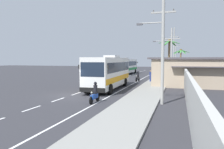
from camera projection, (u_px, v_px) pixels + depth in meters
name	position (u px, v px, depth m)	size (l,w,h in m)	color
ground_plane	(71.00, 95.00, 21.08)	(160.00, 160.00, 0.00)	#303035
sidewalk_kerb	(154.00, 85.00, 28.60)	(3.20, 90.00, 0.14)	gray
lane_markings	(128.00, 81.00, 34.12)	(3.84, 71.00, 0.01)	white
boundary_wall	(184.00, 75.00, 31.22)	(0.24, 60.00, 2.39)	#B2B2AD
coach_bus_foreground	(109.00, 71.00, 25.46)	(3.11, 10.71, 3.94)	silver
coach_bus_far_lane	(126.00, 66.00, 50.37)	(3.16, 11.88, 3.74)	white
motorcycle_beside_bus	(95.00, 94.00, 17.55)	(0.56, 1.96, 1.67)	black
motorcycle_trailing	(138.00, 77.00, 34.05)	(0.56, 1.96, 1.60)	black
pedestrian_near_kerb	(161.00, 78.00, 29.38)	(0.36, 0.36, 1.54)	beige
pedestrian_midwalk	(151.00, 76.00, 32.67)	(0.36, 0.36, 1.67)	navy
utility_pole_nearest	(162.00, 45.00, 16.60)	(2.94, 0.24, 8.71)	#9E9E99
utility_pole_mid	(171.00, 53.00, 32.43)	(3.96, 0.24, 8.06)	#9E9E99
utility_pole_far	(173.00, 50.00, 48.18)	(3.70, 0.24, 10.39)	#9E9E99
utility_pole_distant	(176.00, 56.00, 64.02)	(2.51, 0.24, 8.36)	#9E9E99
palm_nearest	(181.00, 56.00, 45.87)	(3.53, 3.61, 5.61)	brown
palm_second	(169.00, 52.00, 34.44)	(3.36, 2.91, 6.64)	brown
roadside_building	(218.00, 72.00, 27.93)	(16.90, 8.29, 3.69)	tan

